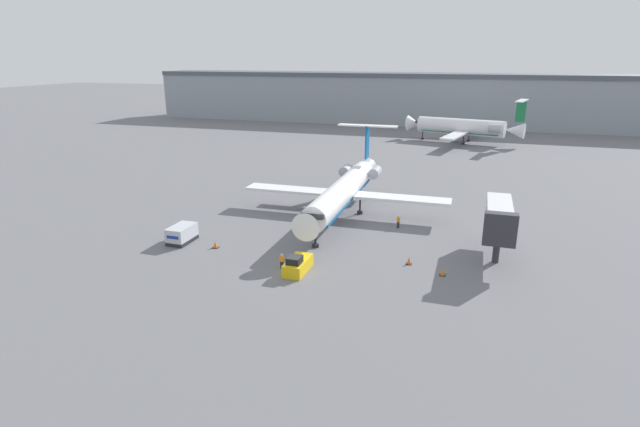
# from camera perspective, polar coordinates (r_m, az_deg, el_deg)

# --- Properties ---
(ground_plane) EXTENTS (600.00, 600.00, 0.00)m
(ground_plane) POSITION_cam_1_polar(r_m,az_deg,el_deg) (50.83, -3.15, -6.82)
(ground_plane) COLOR slate
(terminal_building) EXTENTS (180.00, 16.80, 15.87)m
(terminal_building) POSITION_cam_1_polar(r_m,az_deg,el_deg) (164.58, 12.02, 12.68)
(terminal_building) COLOR #8C939E
(terminal_building) RESTS_ON ground
(airplane_main) EXTENTS (28.59, 32.11, 10.49)m
(airplane_main) POSITION_cam_1_polar(r_m,az_deg,el_deg) (68.09, 2.77, 2.75)
(airplane_main) COLOR white
(airplane_main) RESTS_ON ground
(pushback_tug) EXTENTS (1.93, 4.33, 1.95)m
(pushback_tug) POSITION_cam_1_polar(r_m,az_deg,el_deg) (50.94, -2.56, -5.85)
(pushback_tug) COLOR yellow
(pushback_tug) RESTS_ON ground
(luggage_cart) EXTENTS (2.16, 3.79, 2.00)m
(luggage_cart) POSITION_cam_1_polar(r_m,az_deg,el_deg) (60.79, -15.51, -2.27)
(luggage_cart) COLOR #232326
(luggage_cart) RESTS_ON ground
(worker_near_tug) EXTENTS (0.40, 0.24, 1.67)m
(worker_near_tug) POSITION_cam_1_polar(r_m,az_deg,el_deg) (51.58, -4.39, -5.42)
(worker_near_tug) COLOR #232838
(worker_near_tug) RESTS_ON ground
(worker_by_wing) EXTENTS (0.40, 0.24, 1.65)m
(worker_by_wing) POSITION_cam_1_polar(r_m,az_deg,el_deg) (64.23, 8.94, -0.89)
(worker_by_wing) COLOR #232838
(worker_by_wing) RESTS_ON ground
(traffic_cone_left) EXTENTS (0.72, 0.72, 0.80)m
(traffic_cone_left) POSITION_cam_1_polar(r_m,az_deg,el_deg) (58.31, -11.88, -3.50)
(traffic_cone_left) COLOR black
(traffic_cone_left) RESTS_ON ground
(traffic_cone_right) EXTENTS (0.60, 0.60, 0.81)m
(traffic_cone_right) POSITION_cam_1_polar(r_m,az_deg,el_deg) (53.52, 10.14, -5.34)
(traffic_cone_right) COLOR black
(traffic_cone_right) RESTS_ON ground
(traffic_cone_mid) EXTENTS (0.58, 0.58, 0.77)m
(traffic_cone_mid) POSITION_cam_1_polar(r_m,az_deg,el_deg) (51.60, 13.84, -6.50)
(traffic_cone_mid) COLOR black
(traffic_cone_mid) RESTS_ON ground
(airplane_parked_far_left) EXTENTS (29.39, 31.43, 11.07)m
(airplane_parked_far_left) POSITION_cam_1_polar(r_m,az_deg,el_deg) (131.79, 16.10, 9.48)
(airplane_parked_far_left) COLOR white
(airplane_parked_far_left) RESTS_ON ground
(jet_bridge) EXTENTS (3.20, 10.13, 6.19)m
(jet_bridge) POSITION_cam_1_polar(r_m,az_deg,el_deg) (56.69, 19.78, -0.45)
(jet_bridge) COLOR #2D2D33
(jet_bridge) RESTS_ON ground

